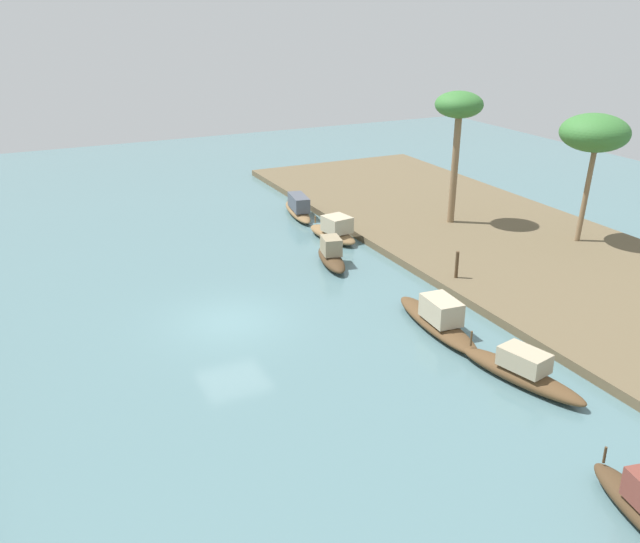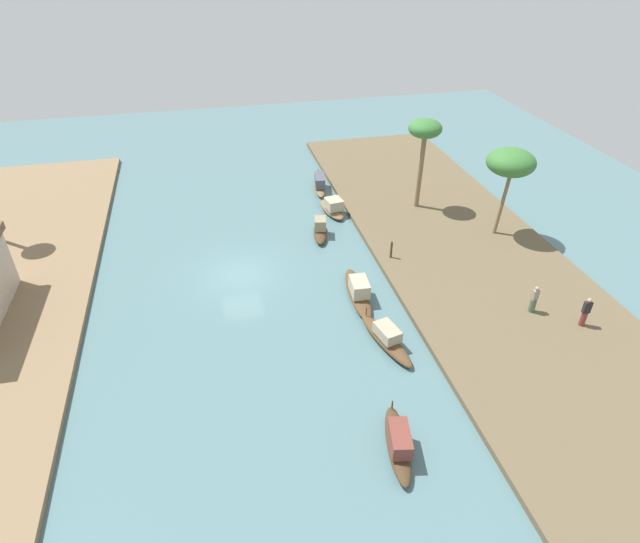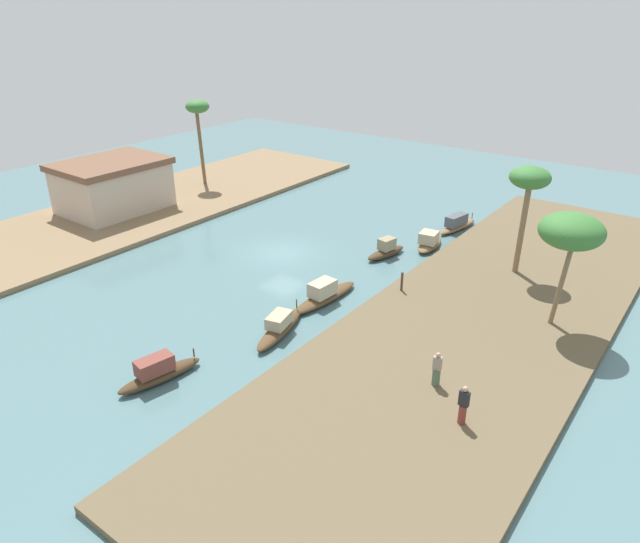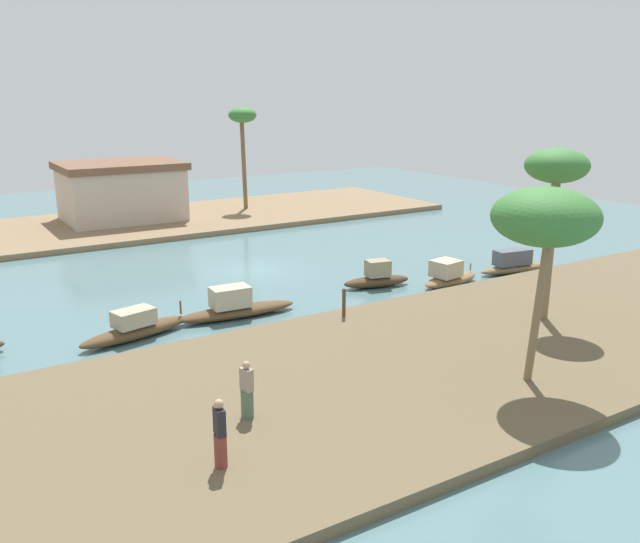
% 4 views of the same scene
% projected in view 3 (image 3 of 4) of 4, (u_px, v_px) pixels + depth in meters
% --- Properties ---
extents(river_water, '(70.64, 70.64, 0.00)m').
position_uv_depth(river_water, '(282.00, 253.00, 38.88)').
color(river_water, slate).
rests_on(river_water, ground).
extents(riverbank_left, '(41.63, 11.74, 0.34)m').
position_uv_depth(riverbank_left, '(489.00, 314.00, 30.95)').
color(riverbank_left, brown).
rests_on(riverbank_left, ground).
extents(riverbank_right, '(41.63, 11.74, 0.34)m').
position_uv_depth(riverbank_right, '(145.00, 208.00, 46.67)').
color(riverbank_right, '#846B4C').
rests_on(riverbank_right, ground).
extents(sampan_open_hull, '(3.39, 1.57, 1.28)m').
position_uv_depth(sampan_open_hull, '(386.00, 250.00, 38.10)').
color(sampan_open_hull, '#47331E').
rests_on(sampan_open_hull, river_water).
extents(sampan_near_left_bank, '(4.29, 1.55, 1.21)m').
position_uv_depth(sampan_near_left_bank, '(457.00, 224.00, 42.52)').
color(sampan_near_left_bank, brown).
rests_on(sampan_near_left_bank, river_water).
extents(sampan_midstream, '(5.14, 1.44, 1.31)m').
position_uv_depth(sampan_midstream, '(324.00, 294.00, 32.37)').
color(sampan_midstream, brown).
rests_on(sampan_midstream, river_water).
extents(sampan_foreground, '(3.54, 1.69, 1.26)m').
position_uv_depth(sampan_foreground, '(429.00, 242.00, 39.38)').
color(sampan_foreground, brown).
rests_on(sampan_foreground, river_water).
extents(sampan_with_red_awning, '(4.62, 1.97, 1.13)m').
position_uv_depth(sampan_with_red_awning, '(280.00, 327.00, 29.26)').
color(sampan_with_red_awning, brown).
rests_on(sampan_with_red_awning, river_water).
extents(sampan_downstream_large, '(4.08, 1.65, 1.26)m').
position_uv_depth(sampan_downstream_large, '(158.00, 372.00, 25.56)').
color(sampan_downstream_large, '#47331E').
rests_on(sampan_downstream_large, river_water).
extents(person_on_near_bank, '(0.35, 0.41, 1.73)m').
position_uv_depth(person_on_near_bank, '(463.00, 406.00, 22.37)').
color(person_on_near_bank, brown).
rests_on(person_on_near_bank, riverbank_left).
extents(person_by_mooring, '(0.41, 0.41, 1.62)m').
position_uv_depth(person_by_mooring, '(437.00, 371.00, 24.67)').
color(person_by_mooring, '#4C664C').
rests_on(person_by_mooring, riverbank_left).
extents(mooring_post, '(0.14, 0.14, 1.13)m').
position_uv_depth(mooring_post, '(402.00, 281.00, 32.84)').
color(mooring_post, '#4C3823').
rests_on(mooring_post, riverbank_left).
extents(palm_tree_left_near, '(3.09, 3.09, 5.93)m').
position_uv_depth(palm_tree_left_near, '(571.00, 232.00, 27.54)').
color(palm_tree_left_near, '#7F6647').
rests_on(palm_tree_left_near, riverbank_left).
extents(palm_tree_left_far, '(2.34, 2.34, 6.55)m').
position_uv_depth(palm_tree_left_far, '(529.00, 182.00, 33.00)').
color(palm_tree_left_far, '#7F6647').
rests_on(palm_tree_left_far, riverbank_left).
extents(palm_tree_right_tall, '(2.04, 2.04, 7.37)m').
position_uv_depth(palm_tree_right_tall, '(198.00, 111.00, 49.67)').
color(palm_tree_right_tall, brown).
rests_on(palm_tree_right_tall, riverbank_right).
extents(riverside_building, '(7.96, 6.20, 3.89)m').
position_uv_depth(riverside_building, '(113.00, 185.00, 45.11)').
color(riverside_building, '#C6B29E').
rests_on(riverside_building, riverbank_right).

